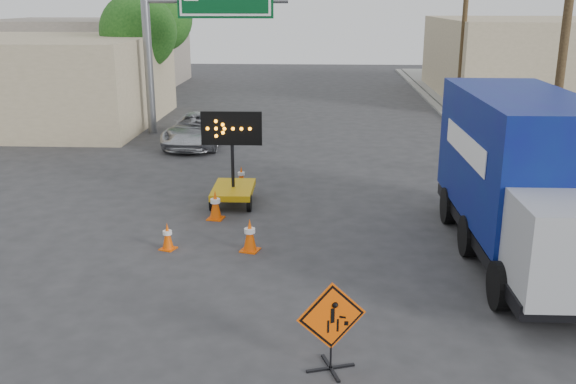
# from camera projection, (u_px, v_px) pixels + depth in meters

# --- Properties ---
(ground) EXTENTS (100.00, 100.00, 0.00)m
(ground) POSITION_uv_depth(u_px,v_px,m) (259.00, 349.00, 10.79)
(ground) COLOR #2D2D30
(ground) RESTS_ON ground
(curb_right) EXTENTS (0.40, 60.00, 0.12)m
(curb_right) POSITION_uv_depth(u_px,v_px,m) (483.00, 151.00, 24.74)
(curb_right) COLOR gray
(curb_right) RESTS_ON ground
(sidewalk_right) EXTENTS (4.00, 60.00, 0.15)m
(sidewalk_right) POSITION_uv_depth(u_px,v_px,m) (543.00, 151.00, 24.62)
(sidewalk_right) COLOR gray
(sidewalk_right) RESTS_ON ground
(storefront_left_near) EXTENTS (14.00, 10.00, 4.00)m
(storefront_left_near) POSITION_uv_depth(u_px,v_px,m) (4.00, 81.00, 30.08)
(storefront_left_near) COLOR #C0AD8B
(storefront_left_near) RESTS_ON ground
(storefront_left_far) EXTENTS (12.00, 10.00, 4.40)m
(storefront_left_far) POSITION_uv_depth(u_px,v_px,m) (88.00, 53.00, 43.47)
(storefront_left_far) COLOR #A09185
(storefront_left_far) RESTS_ON ground
(building_right_far) EXTENTS (10.00, 14.00, 4.60)m
(building_right_far) POSITION_uv_depth(u_px,v_px,m) (525.00, 58.00, 38.14)
(building_right_far) COLOR #C0AD8B
(building_right_far) RESTS_ON ground
(highway_gantry) EXTENTS (6.18, 0.38, 6.90)m
(highway_gantry) POSITION_uv_depth(u_px,v_px,m) (194.00, 14.00, 26.74)
(highway_gantry) COLOR slate
(highway_gantry) RESTS_ON ground
(utility_pole_near) EXTENTS (1.80, 0.26, 9.00)m
(utility_pole_near) POSITION_uv_depth(u_px,v_px,m) (565.00, 34.00, 18.59)
(utility_pole_near) COLOR #4F3E22
(utility_pole_near) RESTS_ON ground
(utility_pole_far) EXTENTS (1.80, 0.26, 9.00)m
(utility_pole_far) POSITION_uv_depth(u_px,v_px,m) (465.00, 20.00, 31.98)
(utility_pole_far) COLOR #4F3E22
(utility_pole_far) RESTS_ON ground
(tree_left_near) EXTENTS (3.71, 3.71, 6.03)m
(tree_left_near) POSITION_uv_depth(u_px,v_px,m) (138.00, 32.00, 31.06)
(tree_left_near) COLOR #4F3E22
(tree_left_near) RESTS_ON ground
(tree_left_far) EXTENTS (4.10, 4.10, 6.66)m
(tree_left_far) POSITION_uv_depth(u_px,v_px,m) (158.00, 18.00, 38.64)
(tree_left_far) COLOR #4F3E22
(tree_left_far) RESTS_ON ground
(construction_sign) EXTENTS (1.08, 0.78, 1.50)m
(construction_sign) POSITION_uv_depth(u_px,v_px,m) (331.00, 324.00, 9.97)
(construction_sign) COLOR black
(construction_sign) RESTS_ON ground
(arrow_board) EXTENTS (1.70, 1.91, 2.69)m
(arrow_board) POSITION_uv_depth(u_px,v_px,m) (233.00, 183.00, 18.31)
(arrow_board) COLOR #CA980B
(arrow_board) RESTS_ON ground
(pickup_truck) EXTENTS (2.42, 4.71, 1.27)m
(pickup_truck) POSITION_uv_depth(u_px,v_px,m) (198.00, 129.00, 25.79)
(pickup_truck) COLOR #B3B5BB
(pickup_truck) RESTS_ON ground
(box_truck) EXTENTS (2.54, 7.71, 3.65)m
(box_truck) POSITION_uv_depth(u_px,v_px,m) (523.00, 187.00, 14.20)
(box_truck) COLOR black
(box_truck) RESTS_ON ground
(cone_a) EXTENTS (0.50, 0.50, 0.79)m
(cone_a) POSITION_uv_depth(u_px,v_px,m) (250.00, 235.00, 14.90)
(cone_a) COLOR #E94F04
(cone_a) RESTS_ON ground
(cone_b) EXTENTS (0.43, 0.43, 0.66)m
(cone_b) POSITION_uv_depth(u_px,v_px,m) (168.00, 236.00, 15.02)
(cone_b) COLOR #E94F04
(cone_b) RESTS_ON ground
(cone_c) EXTENTS (0.47, 0.47, 0.80)m
(cone_c) POSITION_uv_depth(u_px,v_px,m) (215.00, 205.00, 17.08)
(cone_c) COLOR #E94F04
(cone_c) RESTS_ON ground
(cone_d) EXTENTS (0.45, 0.45, 0.67)m
(cone_d) POSITION_uv_depth(u_px,v_px,m) (241.00, 176.00, 20.08)
(cone_d) COLOR #E94F04
(cone_d) RESTS_ON ground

